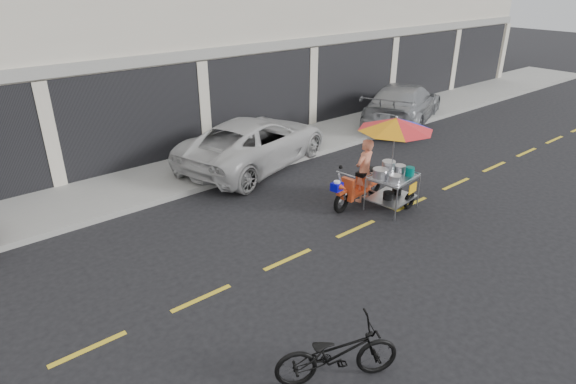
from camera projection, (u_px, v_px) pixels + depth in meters
ground at (356, 229)px, 10.90m from camera, size 90.00×90.00×0.00m
sidewalk at (224, 160)px, 14.73m from camera, size 45.00×3.00×0.15m
shophouse_block at (208, 3)px, 18.19m from camera, size 36.00×8.11×10.40m
centerline at (356, 229)px, 10.90m from camera, size 42.00×0.10×0.01m
white_pickup at (255, 142)px, 14.26m from camera, size 5.64×3.76×1.44m
silver_pickup at (403, 103)px, 18.24m from camera, size 5.64×4.08×1.52m
near_bicycle at (337, 353)px, 6.71m from camera, size 1.87×1.38×0.94m
food_vendor_rig at (383, 150)px, 11.44m from camera, size 2.49×2.00×2.32m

